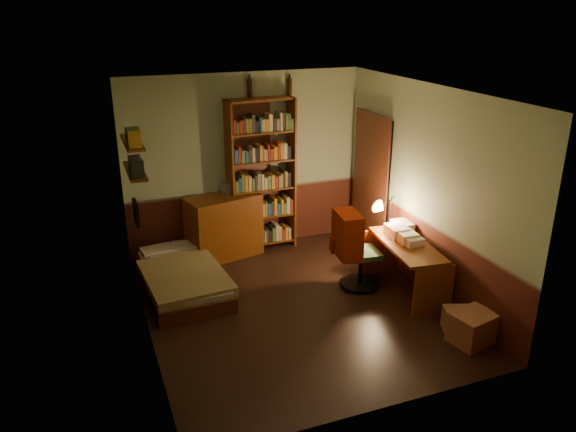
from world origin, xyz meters
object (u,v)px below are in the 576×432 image
object	(u,v)px
desk	(405,268)
bed	(182,271)
cardboard_box_b	(462,321)
bookshelf	(261,176)
desk_lamp	(391,206)
dresser	(224,226)
office_chair	(361,255)
cardboard_box_a	(473,328)
mini_stereo	(232,188)

from	to	relation	value
desk	bed	bearing A→B (deg)	164.03
cardboard_box_b	bookshelf	bearing A→B (deg)	113.79
bookshelf	desk_lamp	xyz separation A→B (m)	(1.37, -1.36, -0.17)
bed	desk	world-z (taller)	desk
dresser	desk	world-z (taller)	dresser
dresser	office_chair	xyz separation A→B (m)	(1.41, -1.57, -0.02)
bookshelf	cardboard_box_b	bearing A→B (deg)	-72.04
dresser	cardboard_box_b	distance (m)	3.56
bed	desk	size ratio (longest dim) A/B	1.36
bed	desk	xyz separation A→B (m)	(2.63, -1.10, 0.08)
dresser	cardboard_box_a	bearing A→B (deg)	-71.93
bed	office_chair	bearing A→B (deg)	-20.65
mini_stereo	desk_lamp	xyz separation A→B (m)	(1.81, -1.40, -0.04)
bed	dresser	world-z (taller)	dresser
desk_lamp	office_chair	world-z (taller)	desk_lamp
dresser	bed	bearing A→B (deg)	-147.39
desk_lamp	cardboard_box_b	xyz separation A→B (m)	(-0.03, -1.69, -0.81)
desk_lamp	cardboard_box_a	size ratio (longest dim) A/B	1.19
bed	cardboard_box_a	bearing A→B (deg)	-42.30
bookshelf	office_chair	xyz separation A→B (m)	(0.80, -1.65, -0.69)
desk	office_chair	bearing A→B (deg)	149.16
mini_stereo	desk	xyz separation A→B (m)	(1.68, -2.04, -0.65)
desk_lamp	office_chair	bearing A→B (deg)	-151.06
mini_stereo	bookshelf	world-z (taller)	bookshelf
bed	cardboard_box_a	xyz separation A→B (m)	(2.72, -2.35, -0.08)
bookshelf	desk_lamp	world-z (taller)	bookshelf
dresser	office_chair	world-z (taller)	dresser
mini_stereo	dresser	bearing A→B (deg)	-158.77
dresser	cardboard_box_b	bearing A→B (deg)	-70.16
cardboard_box_a	bed	bearing A→B (deg)	139.20
desk	bookshelf	bearing A→B (deg)	128.71
bookshelf	cardboard_box_a	xyz separation A→B (m)	(1.33, -3.24, -0.95)
cardboard_box_b	office_chair	bearing A→B (deg)	111.43
bed	cardboard_box_b	distance (m)	3.48
desk_lamp	office_chair	distance (m)	0.82
mini_stereo	desk_lamp	world-z (taller)	desk_lamp
bed	cardboard_box_b	xyz separation A→B (m)	(2.73, -2.16, -0.12)
bed	bookshelf	xyz separation A→B (m)	(1.39, 0.89, 0.87)
desk_lamp	cardboard_box_b	size ratio (longest dim) A/B	1.40
mini_stereo	desk	bearing A→B (deg)	-65.64
office_chair	cardboard_box_a	xyz separation A→B (m)	(0.54, -1.59, -0.27)
office_chair	mini_stereo	bearing A→B (deg)	133.00
bookshelf	office_chair	world-z (taller)	bookshelf
desk	cardboard_box_b	bearing A→B (deg)	-77.75
mini_stereo	office_chair	distance (m)	2.17
desk	cardboard_box_b	distance (m)	1.08
dresser	cardboard_box_b	xyz separation A→B (m)	(1.95, -2.96, -0.32)
mini_stereo	desk_lamp	bearing A→B (deg)	-53.02
bed	cardboard_box_b	world-z (taller)	bed
desk_lamp	office_chair	xyz separation A→B (m)	(-0.57, -0.29, -0.51)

